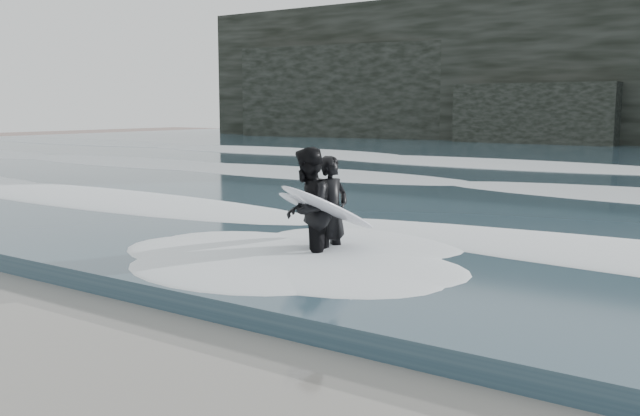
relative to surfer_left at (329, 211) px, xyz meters
The scene contains 6 objects.
sea 22.70m from the surfer_left, 91.09° to the left, with size 90.00×52.00×0.30m, color #2C4350.
foam_near 2.77m from the surfer_left, 99.12° to the left, with size 60.00×3.20×0.20m, color white.
foam_mid 9.71m from the surfer_left, 92.55° to the left, with size 60.00×4.00×0.24m, color white.
foam_far 18.70m from the surfer_left, 91.32° to the left, with size 60.00×4.80×0.30m, color white.
surfer_left is the anchor object (origin of this frame).
surfer_right 0.56m from the surfer_left, 87.96° to the right, with size 1.36×2.09×1.97m.
Camera 1 is at (6.85, -3.01, 2.58)m, focal length 40.00 mm.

